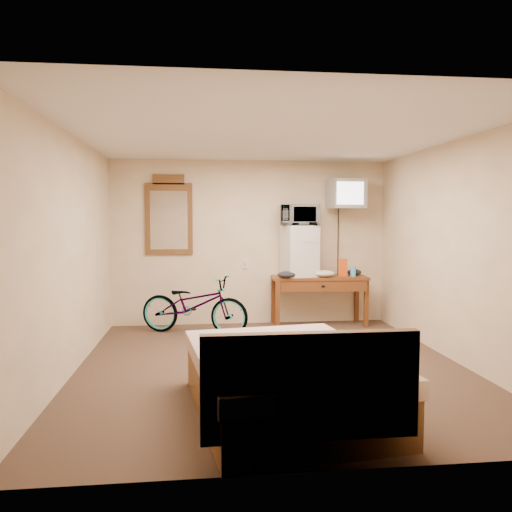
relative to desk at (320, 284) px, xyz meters
name	(u,v)px	position (x,y,z in m)	size (l,w,h in m)	color
room	(272,253)	(-1.02, -2.00, 0.61)	(4.60, 4.64, 2.50)	#473523
desk	(320,284)	(0.00, 0.00, 0.00)	(1.47, 0.64, 0.75)	#622C15
mini_fridge	(300,251)	(-0.30, 0.06, 0.50)	(0.54, 0.53, 0.77)	silver
microwave	(300,215)	(-0.30, 0.06, 1.04)	(0.57, 0.39, 0.32)	silver
snack_bag	(343,268)	(0.35, 0.00, 0.24)	(0.13, 0.08, 0.26)	#D54A13
blue_cup	(353,271)	(0.51, -0.03, 0.19)	(0.08, 0.08, 0.14)	#43B4E5
cloth_cream	(324,274)	(0.05, -0.07, 0.16)	(0.33, 0.25, 0.10)	beige
cloth_dark_a	(286,275)	(-0.53, -0.16, 0.16)	(0.27, 0.20, 0.10)	black
cloth_dark_b	(354,272)	(0.56, 0.07, 0.16)	(0.22, 0.18, 0.10)	black
crt_television	(346,194)	(0.40, 0.02, 1.35)	(0.54, 0.61, 0.44)	black
wall_mirror	(169,216)	(-2.25, 0.27, 1.02)	(0.70, 0.04, 1.19)	brown
bicycle	(194,305)	(-1.88, -0.33, -0.22)	(0.55, 1.57, 0.83)	black
bed	(287,381)	(-1.10, -3.38, -0.34)	(1.69, 2.10, 0.90)	brown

